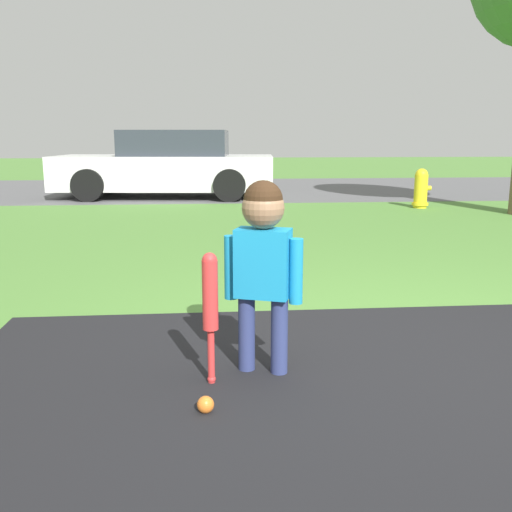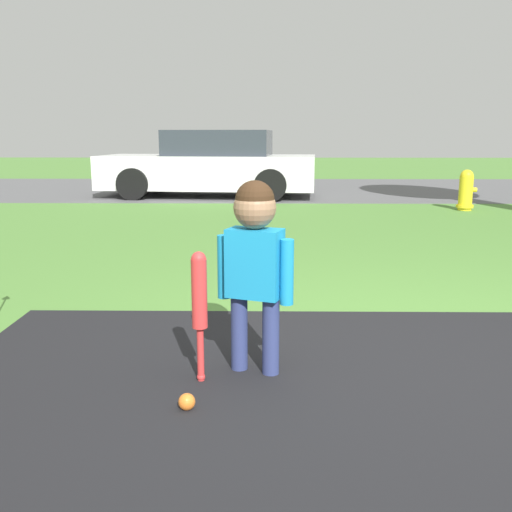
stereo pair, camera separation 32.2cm
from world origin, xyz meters
name	(u,v)px [view 1 (the left image)]	position (x,y,z in m)	size (l,w,h in m)	color
ground_plane	(423,364)	(0.00, 0.00, 0.00)	(60.00, 60.00, 0.00)	#518438
street_strip	(255,188)	(0.00, 10.48, 0.00)	(40.00, 6.00, 0.01)	#59595B
child	(263,250)	(-0.86, -0.02, 0.64)	(0.38, 0.23, 0.98)	navy
baseball_bat	(210,300)	(-1.13, -0.14, 0.42)	(0.08, 0.08, 0.66)	red
sports_ball	(206,405)	(-1.16, -0.45, 0.04)	(0.08, 0.08, 0.08)	orange
fire_hydrant	(421,189)	(2.47, 6.57, 0.33)	(0.31, 0.28, 0.66)	yellow
parked_car	(168,166)	(-1.88, 8.70, 0.61)	(4.35, 2.11, 1.31)	silver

